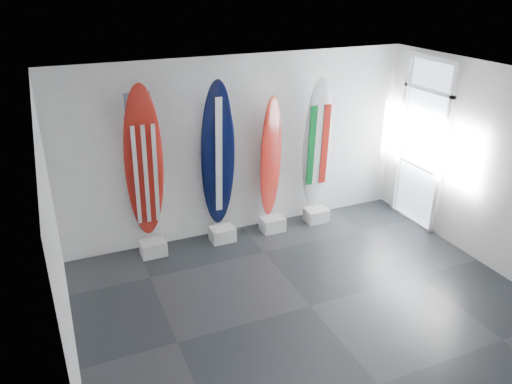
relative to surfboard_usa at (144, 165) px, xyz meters
name	(u,v)px	position (x,y,z in m)	size (l,w,h in m)	color
floor	(310,306)	(1.65, -2.28, -1.51)	(6.00, 6.00, 0.00)	black
ceiling	(322,85)	(1.65, -2.28, 1.49)	(6.00, 6.00, 0.00)	white
wall_back	(241,147)	(1.65, 0.22, -0.01)	(6.00, 6.00, 0.00)	silver
wall_front	(467,327)	(1.65, -4.78, -0.01)	(6.00, 6.00, 0.00)	silver
wall_left	(58,256)	(-1.35, -2.28, -0.01)	(5.00, 5.00, 0.00)	silver
wall_right	(496,171)	(4.65, -2.28, -0.01)	(5.00, 5.00, 0.00)	silver
display_block_usa	(153,248)	(0.00, -0.10, -1.39)	(0.40, 0.30, 0.24)	silver
surfboard_usa	(144,165)	(0.00, 0.00, 0.00)	(0.58, 0.08, 2.56)	maroon
display_block_navy	(222,234)	(1.17, -0.10, -1.39)	(0.40, 0.30, 0.24)	silver
surfboard_navy	(218,156)	(1.17, 0.00, -0.03)	(0.56, 0.08, 2.48)	black
display_block_swiss	(272,224)	(2.10, -0.10, -1.39)	(0.40, 0.30, 0.24)	silver
surfboard_swiss	(271,158)	(2.10, 0.00, -0.20)	(0.48, 0.08, 2.14)	maroon
display_block_italy	(316,215)	(2.98, -0.10, -1.39)	(0.40, 0.30, 0.24)	silver
surfboard_italy	(317,145)	(2.98, 0.00, -0.09)	(0.53, 0.08, 2.37)	silver
wall_outlet	(97,237)	(-0.80, 0.20, -1.16)	(0.09, 0.02, 0.13)	silver
glass_door	(422,145)	(4.62, -0.73, -0.08)	(0.12, 1.16, 2.85)	white
balcony	(471,183)	(5.95, -0.73, -1.01)	(2.80, 2.20, 1.20)	slate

